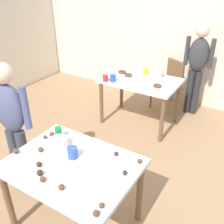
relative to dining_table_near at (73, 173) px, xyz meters
The scene contains 32 objects.
ground_plane 0.65m from the dining_table_near, 42.18° to the left, with size 6.40×6.40×0.00m, color #9E7A56.
wall_back 3.31m from the dining_table_near, 89.06° to the left, with size 6.40×0.10×2.60m, color beige.
dining_table_near is the anchor object (origin of this frame).
dining_table_far 2.09m from the dining_table_near, 99.57° to the left, with size 1.14×0.77×0.75m.
chair_far_table 2.80m from the dining_table_near, 92.73° to the left, with size 0.54×0.54×0.87m.
person_girl_near 0.87m from the dining_table_near, behind, with size 0.45×0.27×1.48m.
person_adult_far 2.86m from the dining_table_near, 84.53° to the left, with size 0.45×0.22×1.51m.
mixing_bowl 0.33m from the dining_table_near, 152.02° to the left, with size 0.16×0.16×0.09m, color white.
soda_can 0.46m from the dining_table_near, 146.29° to the left, with size 0.07×0.07×0.12m, color #198438.
fork_near 0.30m from the dining_table_near, 28.05° to the left, with size 0.17×0.02×0.01m, color silver.
cup_near_0 0.18m from the dining_table_near, 121.53° to the left, with size 0.09×0.09×0.11m, color #3351B2.
cake_ball_0 0.60m from the dining_table_near, 34.36° to the right, with size 0.05×0.05×0.05m, color brown.
cake_ball_1 0.50m from the dining_table_near, 152.98° to the left, with size 0.05×0.05×0.05m, color brown.
cake_ball_2 0.30m from the dining_table_near, 117.75° to the right, with size 0.05×0.05×0.05m, color #3D2319.
cake_ball_3 0.31m from the dining_table_near, 101.22° to the right, with size 0.05×0.05×0.05m, color brown.
cake_ball_4 0.59m from the dining_table_near, 32.31° to the left, with size 0.04×0.04×0.04m, color brown.
cake_ball_5 0.55m from the dining_table_near, 27.89° to the right, with size 0.04×0.04×0.04m, color brown.
cake_ball_6 0.55m from the dining_table_near, 163.54° to the right, with size 0.05×0.05×0.05m, color brown.
cake_ball_7 0.50m from the dining_table_near, 161.38° to the left, with size 0.04×0.04×0.04m, color brown.
cake_ball_8 0.32m from the dining_table_near, 65.31° to the right, with size 0.05×0.05×0.05m, color brown.
cake_ball_9 0.37m from the dining_table_near, behind, with size 0.05×0.05×0.05m, color brown.
cake_ball_10 0.48m from the dining_table_near, 14.97° to the left, with size 0.04×0.04×0.04m, color #3D2319.
cake_ball_11 0.30m from the dining_table_near, 140.93° to the right, with size 0.05×0.05×0.05m, color #3D2319.
cake_ball_12 0.42m from the dining_table_near, 47.75° to the left, with size 0.04×0.04×0.04m, color #3D2319.
pitcher_far 2.26m from the dining_table_near, 93.86° to the left, with size 0.11×0.11×0.22m, color white.
cup_far_0 2.32m from the dining_table_near, 99.54° to the left, with size 0.08×0.08×0.09m, color yellow.
cup_far_1 1.90m from the dining_table_near, 114.10° to the left, with size 0.08×0.08×0.09m, color red.
cup_far_2 1.89m from the dining_table_near, 110.61° to the left, with size 0.08×0.08×0.11m, color #3351B2.
donut_far_0 2.28m from the dining_table_near, 108.65° to the left, with size 0.13×0.13×0.04m, color brown.
donut_far_1 2.16m from the dining_table_near, 105.39° to the left, with size 0.12×0.12×0.04m, color brown.
donut_far_2 2.32m from the dining_table_near, 105.31° to the left, with size 0.11×0.11×0.03m, color white.
donut_far_3 1.93m from the dining_table_near, 90.73° to the left, with size 0.12×0.12×0.04m, color brown.
Camera 1 is at (1.14, -1.32, 2.20)m, focal length 41.21 mm.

